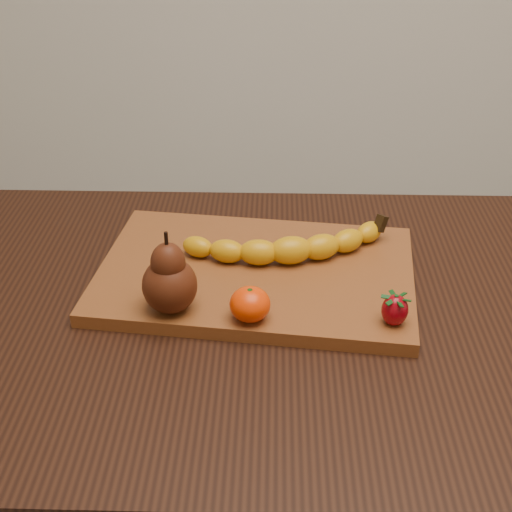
{
  "coord_description": "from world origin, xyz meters",
  "views": [
    {
      "loc": [
        0.01,
        -0.81,
        1.33
      ],
      "look_at": [
        -0.02,
        0.06,
        0.8
      ],
      "focal_mm": 50.0,
      "sensor_mm": 36.0,
      "label": 1
    }
  ],
  "objects_px": {
    "table": "(267,360)",
    "mandarin": "(250,304)",
    "cutting_board": "(256,274)",
    "pear": "(169,272)"
  },
  "relations": [
    {
      "from": "table",
      "to": "mandarin",
      "type": "xyz_separation_m",
      "value": [
        -0.02,
        -0.06,
        0.14
      ]
    },
    {
      "from": "pear",
      "to": "mandarin",
      "type": "bearing_deg",
      "value": -10.97
    },
    {
      "from": "table",
      "to": "pear",
      "type": "bearing_deg",
      "value": -162.74
    },
    {
      "from": "cutting_board",
      "to": "mandarin",
      "type": "relative_size",
      "value": 8.51
    },
    {
      "from": "table",
      "to": "cutting_board",
      "type": "bearing_deg",
      "value": 105.05
    },
    {
      "from": "mandarin",
      "to": "cutting_board",
      "type": "bearing_deg",
      "value": 88.0
    },
    {
      "from": "table",
      "to": "cutting_board",
      "type": "relative_size",
      "value": 2.22
    },
    {
      "from": "table",
      "to": "mandarin",
      "type": "bearing_deg",
      "value": -109.79
    },
    {
      "from": "table",
      "to": "mandarin",
      "type": "relative_size",
      "value": 18.92
    },
    {
      "from": "cutting_board",
      "to": "table",
      "type": "bearing_deg",
      "value": -68.5
    }
  ]
}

